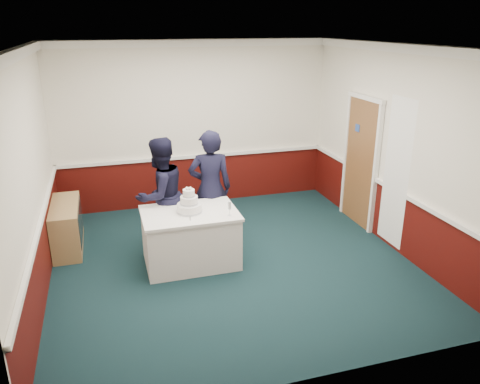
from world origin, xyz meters
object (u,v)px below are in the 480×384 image
object	(u,v)px
cake_table	(191,237)
cake_knife	(190,217)
person_woman	(210,188)
wedding_cake	(189,205)
champagne_flute	(229,206)
person_man	(161,195)
sideboard	(67,226)

from	to	relation	value
cake_table	cake_knife	world-z (taller)	cake_knife
person_woman	wedding_cake	bearing A→B (deg)	60.78
champagne_flute	person_woman	world-z (taller)	person_woman
cake_knife	person_man	distance (m)	0.83
champagne_flute	person_man	distance (m)	1.18
wedding_cake	person_man	distance (m)	0.66
wedding_cake	person_woman	size ratio (longest dim) A/B	0.20
cake_knife	person_woman	size ratio (longest dim) A/B	0.12
wedding_cake	champagne_flute	bearing A→B (deg)	-29.25
cake_table	wedding_cake	distance (m)	0.50
cake_table	person_woman	bearing A→B (deg)	53.15
wedding_cake	champagne_flute	xyz separation A→B (m)	(0.50, -0.28, 0.03)
cake_table	cake_knife	bearing A→B (deg)	-98.53
cake_knife	person_woman	distance (m)	0.91
cake_knife	champagne_flute	size ratio (longest dim) A/B	1.07
cake_table	cake_knife	xyz separation A→B (m)	(-0.03, -0.20, 0.39)
cake_knife	person_woman	world-z (taller)	person_woman
champagne_flute	person_woman	distance (m)	0.86
wedding_cake	person_woman	distance (m)	0.72
wedding_cake	cake_knife	distance (m)	0.23
cake_knife	person_man	bearing A→B (deg)	119.72
sideboard	cake_table	bearing A→B (deg)	-31.02
champagne_flute	person_woman	bearing A→B (deg)	94.53
cake_table	champagne_flute	xyz separation A→B (m)	(0.50, -0.28, 0.53)
person_woman	sideboard	bearing A→B (deg)	-4.26
sideboard	person_man	size ratio (longest dim) A/B	0.69
sideboard	wedding_cake	size ratio (longest dim) A/B	3.30
wedding_cake	person_woman	bearing A→B (deg)	53.15
wedding_cake	champagne_flute	size ratio (longest dim) A/B	1.78
sideboard	cake_table	xyz separation A→B (m)	(1.71, -1.03, 0.05)
champagne_flute	person_man	size ratio (longest dim) A/B	0.12
champagne_flute	person_man	bearing A→B (deg)	133.90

